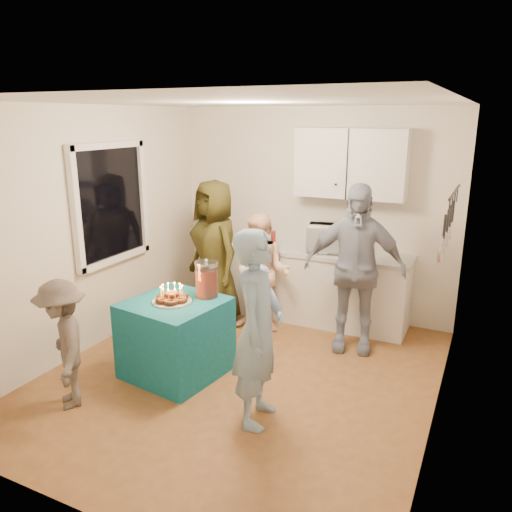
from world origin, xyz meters
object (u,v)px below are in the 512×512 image
at_px(man_birthday, 258,329).
at_px(child_near_left, 64,344).
at_px(party_table, 176,338).
at_px(counter, 318,287).
at_px(woman_back_center, 262,274).
at_px(woman_back_left, 215,252).
at_px(microwave, 332,239).
at_px(woman_back_right, 354,269).
at_px(punch_jar, 207,280).

bearing_deg(man_birthday, child_near_left, 99.31).
bearing_deg(party_table, counter, 66.93).
xyz_separation_m(woman_back_center, child_near_left, (-0.86, -2.20, -0.13)).
distance_m(woman_back_left, woman_back_center, 0.69).
distance_m(counter, microwave, 0.66).
relative_size(counter, child_near_left, 1.90).
xyz_separation_m(counter, man_birthday, (0.26, -2.26, 0.40)).
xyz_separation_m(counter, woman_back_left, (-1.16, -0.53, 0.45)).
bearing_deg(woman_back_right, woman_back_left, 166.63).
height_order(woman_back_left, woman_back_right, woman_back_right).
relative_size(man_birthday, woman_back_center, 1.17).
bearing_deg(woman_back_right, man_birthday, -112.61).
bearing_deg(man_birthday, woman_back_right, -20.10).
relative_size(woman_back_right, child_near_left, 1.58).
relative_size(punch_jar, woman_back_center, 0.24).
height_order(microwave, punch_jar, microwave).
bearing_deg(punch_jar, party_table, -129.30).
relative_size(microwave, child_near_left, 0.49).
height_order(party_table, woman_back_left, woman_back_left).
xyz_separation_m(woman_back_left, woman_back_right, (1.75, -0.06, 0.04)).
relative_size(microwave, party_table, 0.67).
xyz_separation_m(party_table, punch_jar, (0.21, 0.26, 0.55)).
xyz_separation_m(party_table, woman_back_center, (0.32, 1.31, 0.33)).
height_order(punch_jar, child_near_left, child_near_left).
height_order(woman_back_right, child_near_left, woman_back_right).
bearing_deg(child_near_left, woman_back_center, 108.31).
distance_m(woman_back_right, child_near_left, 2.96).
bearing_deg(counter, party_table, -113.07).
bearing_deg(woman_back_center, woman_back_right, -8.67).
height_order(party_table, woman_back_right, woman_back_right).
relative_size(microwave, woman_back_right, 0.31).
bearing_deg(woman_back_left, microwave, 50.54).
xyz_separation_m(party_table, man_birthday, (1.07, -0.36, 0.45)).
bearing_deg(man_birthday, microwave, -6.14).
bearing_deg(microwave, woman_back_left, -170.61).
distance_m(microwave, woman_back_right, 0.75).
xyz_separation_m(microwave, woman_back_left, (-1.31, -0.53, -0.19)).
height_order(counter, woman_back_right, woman_back_right).
xyz_separation_m(punch_jar, woman_back_left, (-0.56, 1.12, -0.05)).
height_order(counter, woman_back_left, woman_back_left).
height_order(woman_back_left, child_near_left, woman_back_left).
bearing_deg(microwave, party_table, -129.45).
bearing_deg(party_table, man_birthday, -18.63).
relative_size(man_birthday, child_near_left, 1.43).
bearing_deg(party_table, woman_back_center, 76.29).
distance_m(counter, party_table, 2.07).
distance_m(man_birthday, child_near_left, 1.72).
distance_m(party_table, woman_back_left, 1.50).
relative_size(microwave, woman_back_center, 0.40).
relative_size(counter, party_table, 2.59).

